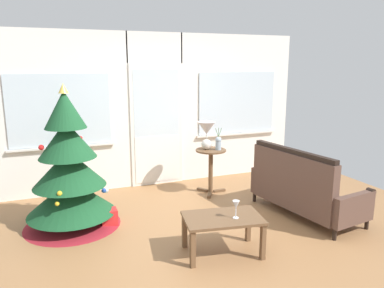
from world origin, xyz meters
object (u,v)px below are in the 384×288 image
(table_lamp, at_px, (207,132))
(flower_vase, at_px, (218,143))
(settee_sofa, at_px, (301,189))
(wine_glass, at_px, (236,205))
(side_table, at_px, (211,162))
(coffee_table, at_px, (223,222))
(christmas_tree, at_px, (69,176))
(gift_box, at_px, (109,217))

(table_lamp, height_order, flower_vase, table_lamp)
(settee_sofa, relative_size, wine_glass, 8.57)
(wine_glass, bearing_deg, side_table, 73.30)
(coffee_table, bearing_deg, flower_vase, 66.00)
(christmas_tree, xyz_separation_m, coffee_table, (1.48, -1.37, -0.31))
(christmas_tree, xyz_separation_m, settee_sofa, (2.93, -0.82, -0.29))
(christmas_tree, height_order, table_lamp, christmas_tree)
(flower_vase, bearing_deg, christmas_tree, -170.02)
(side_table, height_order, wine_glass, side_table)
(settee_sofa, height_order, wine_glass, settee_sofa)
(christmas_tree, height_order, wine_glass, christmas_tree)
(flower_vase, bearing_deg, coffee_table, -114.00)
(side_table, bearing_deg, settee_sofa, -59.09)
(coffee_table, relative_size, gift_box, 4.45)
(christmas_tree, height_order, gift_box, christmas_tree)
(table_lamp, xyz_separation_m, gift_box, (-1.66, -0.65, -0.90))
(coffee_table, bearing_deg, christmas_tree, 137.25)
(side_table, bearing_deg, gift_box, -160.39)
(coffee_table, height_order, gift_box, coffee_table)
(side_table, distance_m, gift_box, 1.87)
(gift_box, bearing_deg, side_table, 19.61)
(settee_sofa, height_order, coffee_table, settee_sofa)
(christmas_tree, relative_size, coffee_table, 1.99)
(christmas_tree, bearing_deg, gift_box, -19.26)
(flower_vase, relative_size, wine_glass, 1.79)
(christmas_tree, distance_m, wine_glass, 2.15)
(table_lamp, height_order, gift_box, table_lamp)
(settee_sofa, relative_size, flower_vase, 4.78)
(settee_sofa, distance_m, coffee_table, 1.55)
(side_table, bearing_deg, coffee_table, -110.59)
(table_lamp, relative_size, gift_box, 2.14)
(christmas_tree, height_order, flower_vase, christmas_tree)
(wine_glass, bearing_deg, christmas_tree, 137.71)
(settee_sofa, xyz_separation_m, side_table, (-0.77, 1.28, 0.13))
(table_lamp, height_order, wine_glass, table_lamp)
(christmas_tree, bearing_deg, wine_glass, -42.29)
(coffee_table, bearing_deg, settee_sofa, 20.52)
(table_lamp, relative_size, coffee_table, 0.48)
(settee_sofa, relative_size, side_table, 2.32)
(coffee_table, distance_m, gift_box, 1.61)
(christmas_tree, relative_size, settee_sofa, 1.09)
(settee_sofa, distance_m, table_lamp, 1.68)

